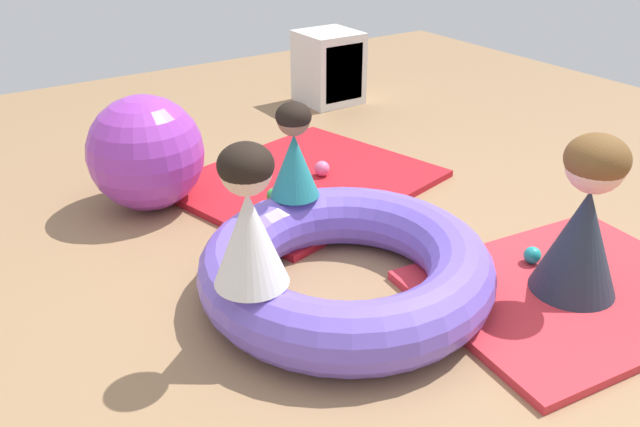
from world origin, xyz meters
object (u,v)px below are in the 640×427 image
Objects in this scene: inflatable_cushion at (346,268)px; play_ball_teal at (532,255)px; play_ball_pink at (322,169)px; child_in_teal at (294,151)px; play_ball_yellow at (470,273)px; play_ball_green at (274,195)px; exercise_ball_large at (146,153)px; storage_cube at (330,68)px; child_in_white at (248,218)px; adult_seated at (585,218)px.

inflatable_cushion is 15.76× the size of play_ball_teal.
inflatable_cushion is at bearing -118.99° from play_ball_pink.
inflatable_cushion is 0.61m from child_in_teal.
play_ball_pink is (0.11, 1.34, -0.01)m from play_ball_yellow.
play_ball_yellow is at bearing 173.93° from play_ball_teal.
child_in_teal is 5.58× the size of play_ball_green.
storage_cube is (1.90, 1.01, -0.03)m from exercise_ball_large.
play_ball_green is 0.15× the size of storage_cube.
storage_cube is (2.01, 2.41, -0.27)m from child_in_white.
play_ball_pink is at bearing -126.20° from storage_cube.
inflatable_cushion reaches higher than play_ball_green.
child_in_white is 1.09m from play_ball_yellow.
child_in_teal reaches higher than exercise_ball_large.
child_in_white is at bearing -123.86° from play_ball_green.
adult_seated is 1.27× the size of storage_cube.
adult_seated is at bearing -103.68° from storage_cube.
child_in_teal is 1.30m from adult_seated.
adult_seated is 2.23m from exercise_ball_large.
inflatable_cushion reaches higher than play_ball_pink.
play_ball_yellow is (-0.34, 0.28, -0.29)m from adult_seated.
exercise_ball_large reaches higher than inflatable_cushion.
play_ball_yellow is at bearing -94.75° from play_ball_pink.
play_ball_green is at bearing -144.12° from adult_seated.
child_in_teal reaches higher than play_ball_teal.
play_ball_green is at bearing -155.51° from child_in_white.
play_ball_teal is 1.39m from play_ball_green.
adult_seated is (0.77, -1.04, -0.12)m from child_in_teal.
play_ball_teal is at bearing -61.09° from play_ball_green.
play_ball_yellow is at bearing -111.75° from storage_cube.
child_in_white is 0.89× the size of exercise_ball_large.
play_ball_green reaches higher than play_ball_teal.
play_ball_pink is 1.03m from exercise_ball_large.
adult_seated is 1.14× the size of exercise_ball_large.
exercise_ball_large is 1.12× the size of storage_cube.
inflatable_cushion is 0.55m from play_ball_yellow.
play_ball_pink is at bearing -172.47° from child_in_teal.
child_in_teal is at bearing 119.59° from play_ball_yellow.
play_ball_yellow is at bearing 80.36° from child_in_teal.
exercise_ball_large is (-0.55, 0.42, 0.23)m from play_ball_green.
play_ball_yellow is (0.97, -0.20, -0.46)m from child_in_white.
adult_seated is at bearing -66.20° from play_ball_green.
storage_cube is at bearing 75.67° from play_ball_teal.
child_in_teal reaches higher than inflatable_cushion.
play_ball_yellow reaches higher than play_ball_green.
play_ball_yellow is 1.12× the size of play_ball_pink.
exercise_ball_large is (-1.19, 1.88, -0.07)m from adult_seated.
child_in_white reaches higher than play_ball_green.
adult_seated is at bearing -82.08° from play_ball_pink.
child_in_white is at bearing 169.87° from play_ball_teal.
adult_seated is at bearing -40.06° from play_ball_yellow.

